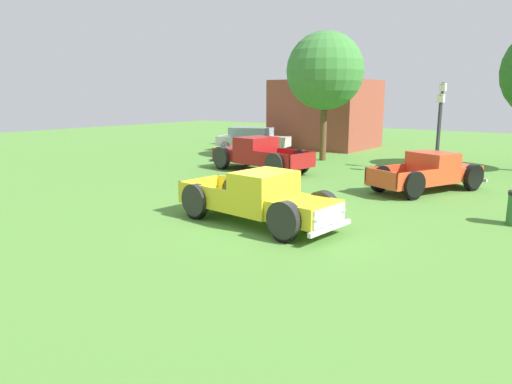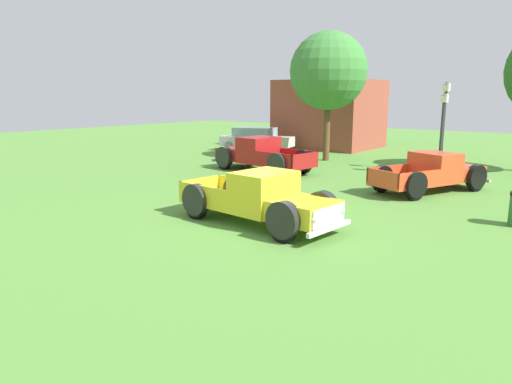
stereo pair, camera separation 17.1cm
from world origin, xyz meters
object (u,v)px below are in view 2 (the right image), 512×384
(sedan_distant_b, at_px, (256,139))
(oak_tree_east, at_px, (311,92))
(pickup_truck_behind_left, at_px, (435,173))
(pickup_truck_behind_right, at_px, (258,155))
(oak_tree_center, at_px, (328,71))
(lamp_post_near, at_px, (443,125))
(lamp_post_far, at_px, (442,133))
(pickup_truck_foreground, at_px, (266,200))

(sedan_distant_b, height_order, oak_tree_east, oak_tree_east)
(oak_tree_east, bearing_deg, pickup_truck_behind_left, -42.25)
(pickup_truck_behind_left, distance_m, oak_tree_east, 16.63)
(pickup_truck_behind_right, distance_m, oak_tree_east, 12.22)
(oak_tree_east, height_order, oak_tree_center, oak_tree_center)
(sedan_distant_b, bearing_deg, oak_tree_east, 76.91)
(lamp_post_near, relative_size, lamp_post_far, 1.13)
(pickup_truck_behind_right, distance_m, oak_tree_center, 6.63)
(lamp_post_near, relative_size, oak_tree_east, 0.76)
(pickup_truck_behind_left, height_order, oak_tree_east, oak_tree_east)
(sedan_distant_b, xyz_separation_m, oak_tree_east, (1.14, 4.88, 3.01))
(pickup_truck_behind_left, bearing_deg, oak_tree_east, 137.75)
(pickup_truck_behind_left, bearing_deg, pickup_truck_foreground, -105.93)
(lamp_post_far, bearing_deg, lamp_post_near, 103.51)
(pickup_truck_foreground, distance_m, lamp_post_far, 11.53)
(lamp_post_far, distance_m, oak_tree_center, 7.25)
(lamp_post_far, bearing_deg, pickup_truck_foreground, -96.42)
(pickup_truck_foreground, xyz_separation_m, sedan_distant_b, (-11.01, 13.86, 0.08))
(oak_tree_center, bearing_deg, oak_tree_east, 127.66)
(oak_tree_center, bearing_deg, pickup_truck_behind_left, -33.69)
(pickup_truck_behind_left, height_order, lamp_post_far, lamp_post_far)
(lamp_post_near, height_order, oak_tree_east, oak_tree_east)
(pickup_truck_foreground, bearing_deg, lamp_post_near, 85.49)
(lamp_post_near, bearing_deg, pickup_truck_behind_left, -75.81)
(pickup_truck_foreground, relative_size, lamp_post_near, 1.21)
(lamp_post_near, bearing_deg, pickup_truck_foreground, -94.51)
(pickup_truck_behind_left, xyz_separation_m, sedan_distant_b, (-13.23, 6.10, 0.10))
(pickup_truck_behind_left, distance_m, lamp_post_far, 3.95)
(lamp_post_near, bearing_deg, pickup_truck_behind_right, -144.40)
(pickup_truck_foreground, bearing_deg, lamp_post_far, 83.58)
(pickup_truck_behind_right, bearing_deg, lamp_post_far, 27.66)
(oak_tree_center, bearing_deg, lamp_post_far, -11.56)
(pickup_truck_behind_right, height_order, oak_tree_east, oak_tree_east)
(pickup_truck_behind_right, bearing_deg, sedan_distant_b, 128.08)
(sedan_distant_b, relative_size, oak_tree_east, 0.89)
(sedan_distant_b, relative_size, lamp_post_near, 1.17)
(pickup_truck_foreground, xyz_separation_m, pickup_truck_behind_right, (-6.06, 7.54, 0.05))
(pickup_truck_foreground, distance_m, oak_tree_east, 21.41)
(pickup_truck_behind_right, relative_size, oak_tree_east, 1.00)
(lamp_post_near, distance_m, lamp_post_far, 1.26)
(lamp_post_far, height_order, oak_tree_center, oak_tree_center)
(pickup_truck_behind_right, distance_m, sedan_distant_b, 8.03)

